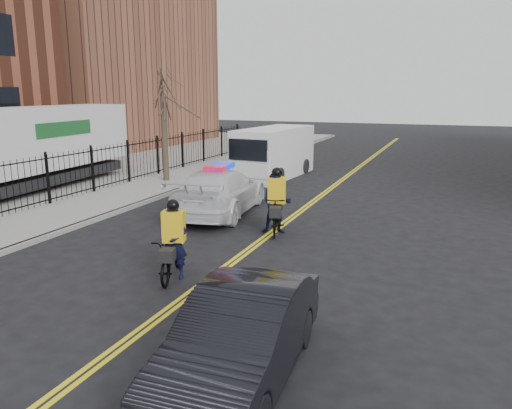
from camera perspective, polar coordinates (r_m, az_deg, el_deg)
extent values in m
plane|color=black|center=(12.15, -4.44, -7.89)|extent=(120.00, 120.00, 0.00)
cube|color=yellow|center=(19.37, 5.82, -0.02)|extent=(0.10, 60.00, 0.01)
cube|color=yellow|center=(19.33, 6.28, -0.06)|extent=(0.10, 60.00, 0.01)
cube|color=gray|center=(22.50, -12.65, 1.71)|extent=(3.00, 60.00, 0.15)
cube|color=gray|center=(21.69, -9.37, 1.45)|extent=(0.20, 60.00, 0.15)
cube|color=brown|center=(44.31, -18.27, 15.71)|extent=(14.00, 18.00, 14.00)
cylinder|color=#372A20|center=(23.92, -10.38, 7.48)|extent=(0.28, 0.28, 4.00)
imported|color=white|center=(17.79, -4.16, 1.49)|extent=(2.94, 5.79, 1.61)
cube|color=#0C26CC|center=(17.63, -4.21, 4.31)|extent=(0.85, 1.55, 0.16)
imported|color=black|center=(7.68, -1.75, -14.90)|extent=(1.80, 4.43, 1.43)
cube|color=white|center=(25.61, 2.10, 5.98)|extent=(2.59, 5.97, 2.48)
cube|color=white|center=(23.36, -0.45, 4.79)|extent=(2.16, 1.02, 1.30)
cube|color=black|center=(22.90, -0.94, 6.26)|extent=(1.95, 0.25, 0.97)
cylinder|color=black|center=(24.64, -1.74, 3.68)|extent=(0.33, 0.77, 0.76)
cylinder|color=black|center=(23.76, 2.64, 3.33)|extent=(0.33, 0.77, 0.76)
cylinder|color=black|center=(27.70, 1.60, 4.70)|extent=(0.33, 0.77, 0.76)
cylinder|color=black|center=(26.93, 5.58, 4.41)|extent=(0.33, 0.77, 0.76)
cube|color=silver|center=(23.73, -24.51, 6.83)|extent=(3.15, 11.77, 2.69)
cube|color=black|center=(23.95, -24.11, 2.58)|extent=(2.73, 10.85, 0.45)
cylinder|color=black|center=(27.76, -17.40, 4.37)|extent=(0.11, 0.11, 0.98)
cube|color=#195926|center=(23.62, -20.99, 8.09)|extent=(0.27, 3.57, 0.63)
imported|color=black|center=(11.85, -9.26, -5.96)|extent=(1.22, 2.04, 1.01)
imported|color=black|center=(11.74, -9.32, -4.28)|extent=(0.73, 0.59, 1.74)
cube|color=yellow|center=(11.64, -9.39, -2.48)|extent=(0.57, 0.47, 0.73)
sphere|color=black|center=(11.52, -9.48, -0.10)|extent=(0.29, 0.29, 0.29)
cube|color=black|center=(11.14, -10.11, -5.70)|extent=(0.41, 0.44, 0.27)
imported|color=black|center=(15.31, 2.36, -1.09)|extent=(1.13, 2.11, 1.22)
imported|color=black|center=(15.23, 2.38, 0.12)|extent=(1.08, 0.95, 1.89)
cube|color=yellow|center=(15.14, 2.39, 1.66)|extent=(0.62, 0.51, 0.79)
sphere|color=black|center=(15.05, 2.41, 3.67)|extent=(0.32, 0.32, 0.32)
cube|color=black|center=(14.54, 2.23, -0.85)|extent=(0.44, 0.47, 0.29)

